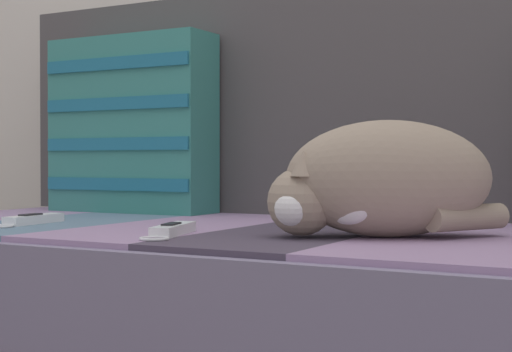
{
  "coord_description": "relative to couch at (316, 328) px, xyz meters",
  "views": [
    {
      "loc": [
        0.61,
        -1.25,
        0.51
      ],
      "look_at": [
        -0.09,
        0.04,
        0.48
      ],
      "focal_mm": 55.0,
      "sensor_mm": 36.0,
      "label": 1
    }
  ],
  "objects": [
    {
      "name": "sleeping_cat",
      "position": [
        0.17,
        -0.11,
        0.28
      ],
      "size": [
        0.39,
        0.33,
        0.2
      ],
      "color": "gray",
      "rests_on": "couch"
    },
    {
      "name": "throw_pillow_striped",
      "position": [
        -0.61,
        0.22,
        0.41
      ],
      "size": [
        0.44,
        0.14,
        0.44
      ],
      "color": "#337A70",
      "rests_on": "couch"
    },
    {
      "name": "game_remote_near",
      "position": [
        -0.55,
        -0.19,
        0.2
      ],
      "size": [
        0.06,
        0.2,
        0.02
      ],
      "color": "white",
      "rests_on": "couch"
    },
    {
      "name": "sofa_backrest",
      "position": [
        0.0,
        0.37,
        0.46
      ],
      "size": [
        1.98,
        0.14,
        0.54
      ],
      "color": "#474242",
      "rests_on": "couch"
    },
    {
      "name": "game_remote_far",
      "position": [
        -0.16,
        -0.25,
        0.2
      ],
      "size": [
        0.1,
        0.2,
        0.02
      ],
      "color": "white",
      "rests_on": "couch"
    },
    {
      "name": "couch",
      "position": [
        0.0,
        0.0,
        0.0
      ],
      "size": [
        2.02,
        0.87,
        0.38
      ],
      "color": "brown",
      "rests_on": "ground_plane"
    }
  ]
}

